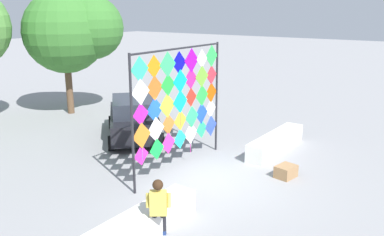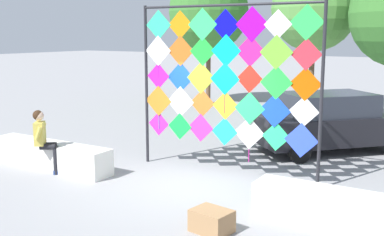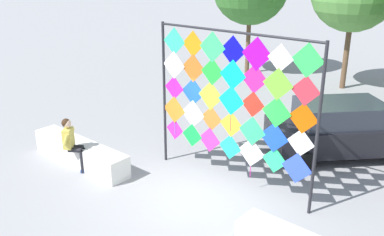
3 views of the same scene
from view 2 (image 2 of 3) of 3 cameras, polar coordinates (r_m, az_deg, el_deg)
ground at (r=9.83m, az=-0.86°, el=-8.41°), size 120.00×120.00×0.00m
plaza_ledge_left at (r=11.65m, az=-16.72°, el=-4.32°), size 3.38×0.63×0.61m
plaza_ledge_right at (r=8.12m, az=19.23°, el=-10.77°), size 3.38×0.63×0.61m
kite_display_rack at (r=10.38m, az=4.08°, el=5.20°), size 4.29×0.18×3.78m
seated_vendor at (r=11.09m, az=-17.40°, el=-2.17°), size 0.71×0.67×1.46m
parked_car at (r=13.19m, az=16.31°, el=-0.44°), size 4.06×4.17×1.58m
cardboard_box_large at (r=7.72m, az=2.39°, el=-12.28°), size 0.68×0.56×0.36m
tree_broadleaf at (r=20.15m, az=14.57°, el=12.51°), size 3.46×3.46×5.87m
tree_palm_like at (r=21.56m, az=2.20°, el=12.67°), size 3.55×3.55×5.88m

